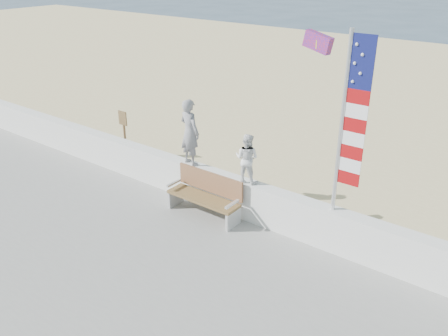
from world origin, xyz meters
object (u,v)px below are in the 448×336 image
Objects in this scene: child at (247,158)px; bench at (206,194)px; flag at (349,119)px; adult at (190,132)px.

bench is at bearing 20.04° from child.
adult is at bearing 180.00° from flag.
adult is at bearing -9.30° from child.
child is 2.59m from flag.
child is at bearing 29.34° from bench.
adult is at bearing 151.17° from bench.
bench is 3.82m from flag.
flag is at bearing -169.31° from adult.
child is (1.63, 0.00, -0.24)m from adult.
bench is at bearing -171.43° from flag.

